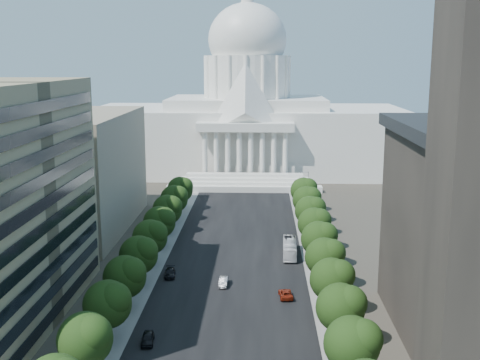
# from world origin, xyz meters

# --- Properties ---
(road_asphalt) EXTENTS (30.00, 260.00, 0.01)m
(road_asphalt) POSITION_xyz_m (0.00, 90.00, 0.00)
(road_asphalt) COLOR black
(road_asphalt) RESTS_ON ground
(sidewalk_left) EXTENTS (8.00, 260.00, 0.02)m
(sidewalk_left) POSITION_xyz_m (-19.00, 90.00, 0.00)
(sidewalk_left) COLOR gray
(sidewalk_left) RESTS_ON ground
(sidewalk_right) EXTENTS (8.00, 260.00, 0.02)m
(sidewalk_right) POSITION_xyz_m (19.00, 90.00, 0.00)
(sidewalk_right) COLOR gray
(sidewalk_right) RESTS_ON ground
(capitol) EXTENTS (120.00, 56.00, 73.00)m
(capitol) POSITION_xyz_m (0.00, 184.89, 20.01)
(capitol) COLOR white
(capitol) RESTS_ON ground
(office_block_left_far) EXTENTS (38.00, 52.00, 30.00)m
(office_block_left_far) POSITION_xyz_m (-48.00, 100.00, 15.00)
(office_block_left_far) COLOR gray
(office_block_left_far) RESTS_ON ground
(tree_l_b) EXTENTS (7.79, 7.60, 9.97)m
(tree_l_b) POSITION_xyz_m (-17.66, 23.81, 6.45)
(tree_l_b) COLOR #33261C
(tree_l_b) RESTS_ON ground
(tree_l_c) EXTENTS (7.79, 7.60, 9.97)m
(tree_l_c) POSITION_xyz_m (-17.66, 35.81, 6.45)
(tree_l_c) COLOR #33261C
(tree_l_c) RESTS_ON ground
(tree_l_d) EXTENTS (7.79, 7.60, 9.97)m
(tree_l_d) POSITION_xyz_m (-17.66, 47.81, 6.45)
(tree_l_d) COLOR #33261C
(tree_l_d) RESTS_ON ground
(tree_l_e) EXTENTS (7.79, 7.60, 9.97)m
(tree_l_e) POSITION_xyz_m (-17.66, 59.81, 6.45)
(tree_l_e) COLOR #33261C
(tree_l_e) RESTS_ON ground
(tree_l_f) EXTENTS (7.79, 7.60, 9.97)m
(tree_l_f) POSITION_xyz_m (-17.66, 71.81, 6.45)
(tree_l_f) COLOR #33261C
(tree_l_f) RESTS_ON ground
(tree_l_g) EXTENTS (7.79, 7.60, 9.97)m
(tree_l_g) POSITION_xyz_m (-17.66, 83.81, 6.45)
(tree_l_g) COLOR #33261C
(tree_l_g) RESTS_ON ground
(tree_l_h) EXTENTS (7.79, 7.60, 9.97)m
(tree_l_h) POSITION_xyz_m (-17.66, 95.81, 6.45)
(tree_l_h) COLOR #33261C
(tree_l_h) RESTS_ON ground
(tree_l_i) EXTENTS (7.79, 7.60, 9.97)m
(tree_l_i) POSITION_xyz_m (-17.66, 107.81, 6.45)
(tree_l_i) COLOR #33261C
(tree_l_i) RESTS_ON ground
(tree_l_j) EXTENTS (7.79, 7.60, 9.97)m
(tree_l_j) POSITION_xyz_m (-17.66, 119.81, 6.45)
(tree_l_j) COLOR #33261C
(tree_l_j) RESTS_ON ground
(tree_r_b) EXTENTS (7.79, 7.60, 9.97)m
(tree_r_b) POSITION_xyz_m (18.34, 23.81, 6.45)
(tree_r_b) COLOR #33261C
(tree_r_b) RESTS_ON ground
(tree_r_c) EXTENTS (7.79, 7.60, 9.97)m
(tree_r_c) POSITION_xyz_m (18.34, 35.81, 6.45)
(tree_r_c) COLOR #33261C
(tree_r_c) RESTS_ON ground
(tree_r_d) EXTENTS (7.79, 7.60, 9.97)m
(tree_r_d) POSITION_xyz_m (18.34, 47.81, 6.45)
(tree_r_d) COLOR #33261C
(tree_r_d) RESTS_ON ground
(tree_r_e) EXTENTS (7.79, 7.60, 9.97)m
(tree_r_e) POSITION_xyz_m (18.34, 59.81, 6.45)
(tree_r_e) COLOR #33261C
(tree_r_e) RESTS_ON ground
(tree_r_f) EXTENTS (7.79, 7.60, 9.97)m
(tree_r_f) POSITION_xyz_m (18.34, 71.81, 6.45)
(tree_r_f) COLOR #33261C
(tree_r_f) RESTS_ON ground
(tree_r_g) EXTENTS (7.79, 7.60, 9.97)m
(tree_r_g) POSITION_xyz_m (18.34, 83.81, 6.45)
(tree_r_g) COLOR #33261C
(tree_r_g) RESTS_ON ground
(tree_r_h) EXTENTS (7.79, 7.60, 9.97)m
(tree_r_h) POSITION_xyz_m (18.34, 95.81, 6.45)
(tree_r_h) COLOR #33261C
(tree_r_h) RESTS_ON ground
(tree_r_i) EXTENTS (7.79, 7.60, 9.97)m
(tree_r_i) POSITION_xyz_m (18.34, 107.81, 6.45)
(tree_r_i) COLOR #33261C
(tree_r_i) RESTS_ON ground
(tree_r_j) EXTENTS (7.79, 7.60, 9.97)m
(tree_r_j) POSITION_xyz_m (18.34, 119.81, 6.45)
(tree_r_j) COLOR #33261C
(tree_r_j) RESTS_ON ground
(streetlight_b) EXTENTS (2.61, 0.44, 9.00)m
(streetlight_b) POSITION_xyz_m (19.90, 35.00, 5.82)
(streetlight_b) COLOR gray
(streetlight_b) RESTS_ON ground
(streetlight_c) EXTENTS (2.61, 0.44, 9.00)m
(streetlight_c) POSITION_xyz_m (19.90, 60.00, 5.82)
(streetlight_c) COLOR gray
(streetlight_c) RESTS_ON ground
(streetlight_d) EXTENTS (2.61, 0.44, 9.00)m
(streetlight_d) POSITION_xyz_m (19.90, 85.00, 5.82)
(streetlight_d) COLOR gray
(streetlight_d) RESTS_ON ground
(streetlight_e) EXTENTS (2.61, 0.44, 9.00)m
(streetlight_e) POSITION_xyz_m (19.90, 110.00, 5.82)
(streetlight_e) COLOR gray
(streetlight_e) RESTS_ON ground
(streetlight_f) EXTENTS (2.61, 0.44, 9.00)m
(streetlight_f) POSITION_xyz_m (19.90, 135.00, 5.82)
(streetlight_f) COLOR gray
(streetlight_f) RESTS_ON ground
(car_dark_a) EXTENTS (2.33, 4.87, 1.61)m
(car_dark_a) POSITION_xyz_m (-11.76, 35.45, 0.80)
(car_dark_a) COLOR black
(car_dark_a) RESTS_ON ground
(car_silver) EXTENTS (1.76, 4.76, 1.56)m
(car_silver) POSITION_xyz_m (-1.50, 60.31, 0.78)
(car_silver) COLOR #95979C
(car_silver) RESTS_ON ground
(car_red) EXTENTS (2.82, 5.30, 1.42)m
(car_red) POSITION_xyz_m (10.42, 54.62, 0.71)
(car_red) COLOR maroon
(car_red) RESTS_ON ground
(car_dark_b) EXTENTS (2.65, 5.40, 1.51)m
(car_dark_b) POSITION_xyz_m (-12.69, 64.77, 0.76)
(car_dark_b) COLOR black
(car_dark_b) RESTS_ON ground
(city_bus) EXTENTS (3.29, 12.47, 3.45)m
(city_bus) POSITION_xyz_m (12.27, 79.27, 1.72)
(city_bus) COLOR silver
(city_bus) RESTS_ON ground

